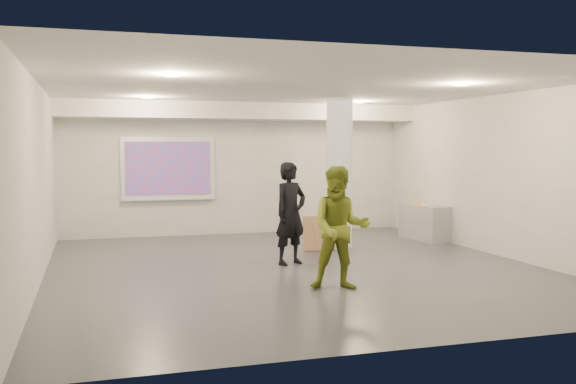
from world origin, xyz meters
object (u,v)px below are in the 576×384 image
object	(u,v)px
woman	(291,213)
man	(340,228)
column	(339,173)
projection_screen	(168,169)
credenza	(426,222)

from	to	relation	value
woman	man	bearing A→B (deg)	-111.17
woman	man	xyz separation A→B (m)	(0.09, -2.08, -0.01)
column	man	bearing A→B (deg)	-111.26
man	projection_screen	bearing A→B (deg)	123.07
column	projection_screen	size ratio (longest dim) A/B	1.43
column	projection_screen	world-z (taller)	column
projection_screen	man	world-z (taller)	projection_screen
projection_screen	credenza	xyz separation A→B (m)	(5.32, -2.17, -1.14)
man	woman	bearing A→B (deg)	110.17
column	credenza	size ratio (longest dim) A/B	2.29
woman	man	size ratio (longest dim) A/B	1.01
column	man	size ratio (longest dim) A/B	1.71
column	projection_screen	bearing A→B (deg)	139.44
column	credenza	distance (m)	2.53
column	woman	size ratio (longest dim) A/B	1.70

